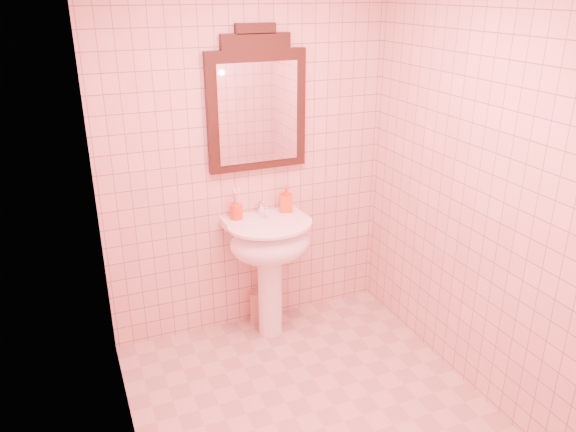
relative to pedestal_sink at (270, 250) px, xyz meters
name	(u,v)px	position (x,y,z in m)	size (l,w,h in m)	color
floor	(314,412)	(-0.06, -0.87, -0.66)	(2.20, 2.20, 0.00)	tan
back_wall	(248,159)	(-0.06, 0.23, 0.59)	(2.00, 0.02, 2.50)	beige
pedestal_sink	(270,250)	(0.00, 0.00, 0.00)	(0.58, 0.58, 0.86)	white
faucet	(262,208)	(0.00, 0.14, 0.26)	(0.04, 0.16, 0.11)	white
mirror	(257,105)	(0.00, 0.20, 0.95)	(0.67, 0.06, 0.93)	black
toothbrush_cup	(236,211)	(-0.18, 0.15, 0.25)	(0.08, 0.08, 0.19)	red
soap_dispenser	(286,199)	(0.18, 0.14, 0.29)	(0.08, 0.09, 0.19)	#E24613
towel	(264,305)	(0.01, 0.17, -0.54)	(0.21, 0.14, 0.25)	tan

